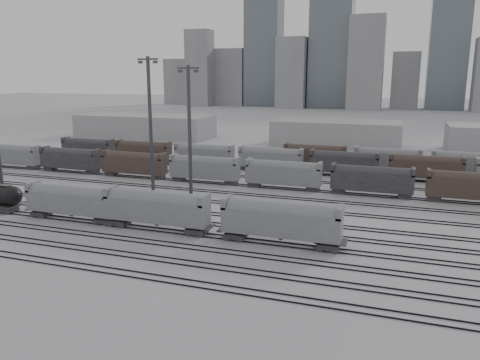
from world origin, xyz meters
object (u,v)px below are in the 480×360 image
(hopper_car_c, at_px, (281,219))
(hopper_car_a, at_px, (71,199))
(hopper_car_b, at_px, (156,207))
(light_mast_c, at_px, (190,134))

(hopper_car_c, bearing_deg, hopper_car_a, 180.00)
(hopper_car_b, relative_size, hopper_car_c, 0.99)
(hopper_car_a, distance_m, hopper_car_b, 15.00)
(hopper_car_c, relative_size, light_mast_c, 0.68)
(hopper_car_b, bearing_deg, light_mast_c, 92.53)
(hopper_car_b, height_order, light_mast_c, light_mast_c)
(hopper_car_a, bearing_deg, light_mast_c, 42.08)
(light_mast_c, bearing_deg, hopper_car_c, -34.24)
(hopper_car_a, relative_size, light_mast_c, 0.63)
(hopper_car_a, relative_size, hopper_car_b, 0.94)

